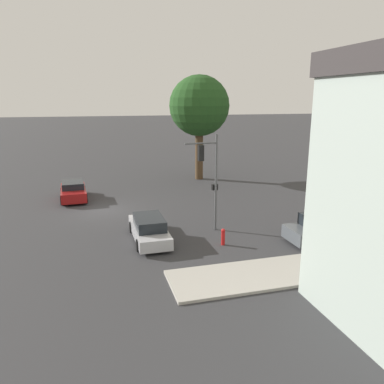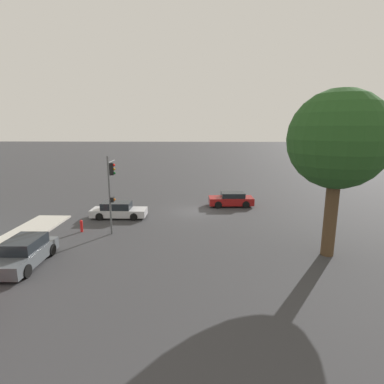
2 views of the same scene
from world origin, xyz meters
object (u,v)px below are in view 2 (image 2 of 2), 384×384
object	(u,v)px
parked_car_0	(24,253)
crossing_car_1	(118,210)
street_tree	(338,141)
fire_hydrant	(81,226)
crossing_car_0	(231,199)
traffic_signal	(111,183)

from	to	relation	value
parked_car_0	crossing_car_1	bearing A→B (deg)	162.30
street_tree	fire_hydrant	size ratio (longest dim) A/B	10.78
crossing_car_1	parked_car_0	xyz separation A→B (m)	(2.82, 9.41, 0.08)
street_tree	fire_hydrant	xyz separation A→B (m)	(16.87, -3.66, -6.51)
street_tree	crossing_car_1	xyz separation A→B (m)	(15.07, -7.39, -6.34)
crossing_car_1	parked_car_0	size ratio (longest dim) A/B	1.04
parked_car_0	fire_hydrant	distance (m)	5.77
parked_car_0	fire_hydrant	size ratio (longest dim) A/B	4.97
crossing_car_0	crossing_car_1	distance (m)	11.15
crossing_car_1	crossing_car_0	bearing A→B (deg)	22.44
traffic_signal	crossing_car_1	distance (m)	4.84
parked_car_0	traffic_signal	bearing A→B (deg)	147.90
crossing_car_1	parked_car_0	bearing A→B (deg)	-107.17
crossing_car_0	parked_car_0	distance (m)	18.99
traffic_signal	crossing_car_1	world-z (taller)	traffic_signal
street_tree	parked_car_0	xyz separation A→B (m)	(17.90, 2.02, -6.26)
crossing_car_0	crossing_car_1	world-z (taller)	crossing_car_0
traffic_signal	crossing_car_1	size ratio (longest dim) A/B	1.21
traffic_signal	crossing_car_0	bearing A→B (deg)	36.69
crossing_car_1	fire_hydrant	distance (m)	4.15
street_tree	crossing_car_0	xyz separation A→B (m)	(4.80, -11.74, -6.32)
parked_car_0	crossing_car_0	bearing A→B (deg)	135.40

